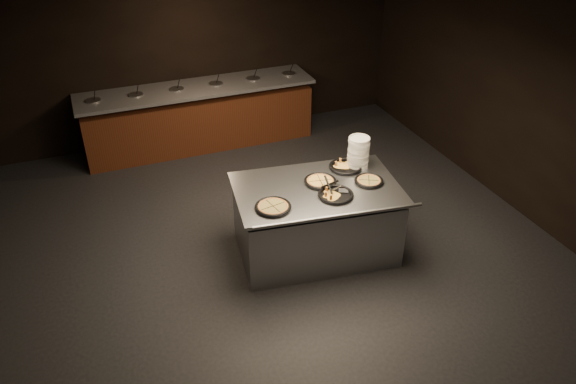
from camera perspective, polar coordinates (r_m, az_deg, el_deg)
name	(u,v)px	position (r m, az deg, el deg)	size (l,w,h in m)	color
room	(277,166)	(5.69, -1.17, 2.65)	(7.02, 8.02, 2.92)	black
salad_bar	(200,120)	(9.21, -8.96, 7.21)	(3.70, 0.83, 1.18)	#552214
serving_counter	(316,221)	(6.65, 2.85, -3.00)	(2.02, 1.45, 0.90)	#ADAFB4
plate_stack	(358,152)	(6.78, 7.17, 4.04)	(0.26, 0.26, 0.37)	white
pan_veggie_whole	(273,207)	(6.01, -1.53, -1.51)	(0.40, 0.40, 0.04)	black
pan_cheese_whole	(320,181)	(6.48, 3.29, 1.11)	(0.38, 0.38, 0.04)	black
pan_cheese_slices_a	(346,167)	(6.80, 5.87, 2.58)	(0.40, 0.40, 0.04)	black
pan_cheese_slices_b	(336,194)	(6.24, 4.87, -0.25)	(0.40, 0.40, 0.04)	black
pan_veggie_slices	(369,181)	(6.54, 8.21, 1.14)	(0.34, 0.34, 0.04)	black
server_left	(327,184)	(6.30, 3.95, 0.77)	(0.10, 0.34, 0.16)	#ADAFB4
server_right	(334,186)	(6.29, 4.68, 0.61)	(0.30, 0.19, 0.16)	#ADAFB4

